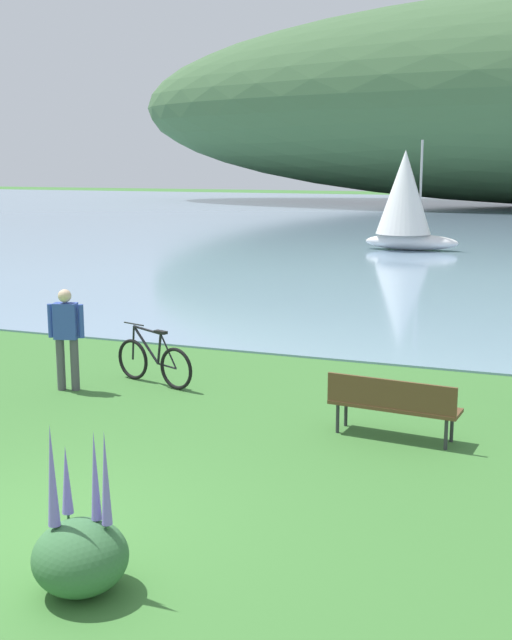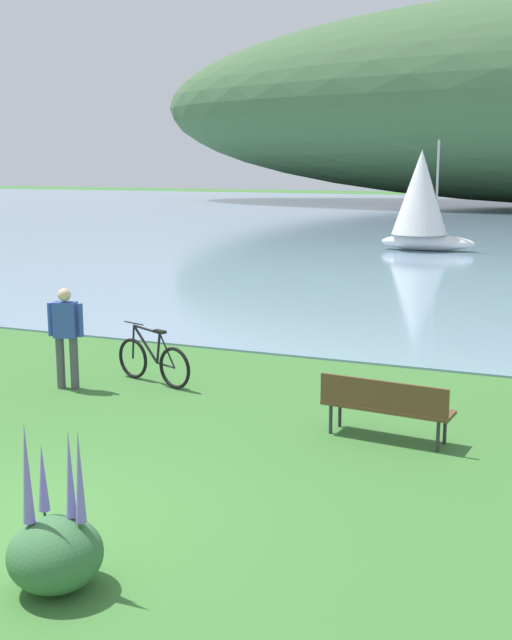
{
  "view_description": "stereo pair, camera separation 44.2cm",
  "coord_description": "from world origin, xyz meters",
  "px_view_note": "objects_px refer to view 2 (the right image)",
  "views": [
    {
      "loc": [
        5.01,
        -6.46,
        3.75
      ],
      "look_at": [
        -0.01,
        6.64,
        1.0
      ],
      "focal_mm": 45.18,
      "sensor_mm": 36.0,
      "label": 1
    },
    {
      "loc": [
        5.42,
        -6.29,
        3.75
      ],
      "look_at": [
        -0.01,
        6.64,
        1.0
      ],
      "focal_mm": 45.18,
      "sensor_mm": 36.0,
      "label": 2
    }
  ],
  "objects_px": {
    "bicycle_leaning_near_bench": "(153,361)",
    "sailboat_mid_bay": "(422,199)",
    "park_bench_near_camera": "(386,404)",
    "person_on_the_grass": "(66,332)"
  },
  "relations": [
    {
      "from": "bicycle_leaning_near_bench",
      "to": "sailboat_mid_bay",
      "type": "xyz_separation_m",
      "value": [
        -0.04,
        22.87,
        1.83
      ]
    },
    {
      "from": "sailboat_mid_bay",
      "to": "park_bench_near_camera",
      "type": "bearing_deg",
      "value": -79.62
    },
    {
      "from": "park_bench_near_camera",
      "to": "bicycle_leaning_near_bench",
      "type": "distance_m",
      "value": 4.58
    },
    {
      "from": "park_bench_near_camera",
      "to": "person_on_the_grass",
      "type": "height_order",
      "value": "person_on_the_grass"
    },
    {
      "from": "park_bench_near_camera",
      "to": "person_on_the_grass",
      "type": "distance_m",
      "value": 5.6
    },
    {
      "from": "person_on_the_grass",
      "to": "sailboat_mid_bay",
      "type": "bearing_deg",
      "value": 87.27
    },
    {
      "from": "park_bench_near_camera",
      "to": "bicycle_leaning_near_bench",
      "type": "xyz_separation_m",
      "value": [
        -4.39,
        1.31,
        -0.12
      ]
    },
    {
      "from": "park_bench_near_camera",
      "to": "sailboat_mid_bay",
      "type": "distance_m",
      "value": 24.64
    },
    {
      "from": "bicycle_leaning_near_bench",
      "to": "person_on_the_grass",
      "type": "bearing_deg",
      "value": -144.77
    },
    {
      "from": "bicycle_leaning_near_bench",
      "to": "person_on_the_grass",
      "type": "xyz_separation_m",
      "value": [
        -1.17,
        -0.83,
        0.58
      ]
    }
  ]
}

